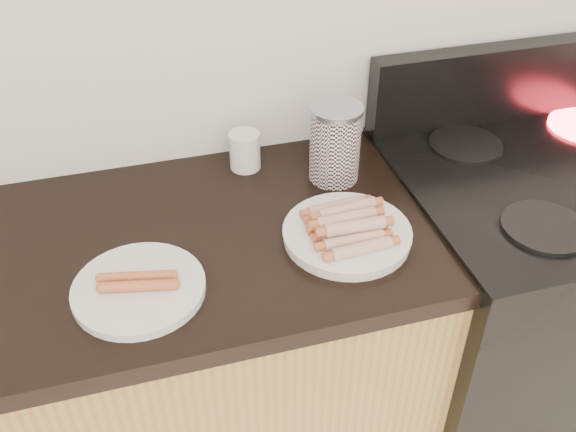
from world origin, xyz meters
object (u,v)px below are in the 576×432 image
object	(u,v)px
stove	(523,309)
main_plate	(347,235)
canister	(335,143)
side_plate	(139,289)
mug	(245,151)

from	to	relation	value
stove	main_plate	size ratio (longest dim) A/B	3.49
stove	canister	bearing A→B (deg)	164.26
stove	side_plate	world-z (taller)	side_plate
main_plate	canister	distance (m)	0.24
stove	mug	distance (m)	0.90
stove	mug	world-z (taller)	mug
stove	canister	distance (m)	0.76
side_plate	canister	world-z (taller)	canister
stove	mug	bearing A→B (deg)	160.98
canister	mug	world-z (taller)	canister
side_plate	mug	bearing A→B (deg)	51.66
stove	side_plate	bearing A→B (deg)	-173.37
canister	mug	bearing A→B (deg)	152.56
stove	main_plate	bearing A→B (deg)	-172.58
main_plate	mug	size ratio (longest dim) A/B	2.88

